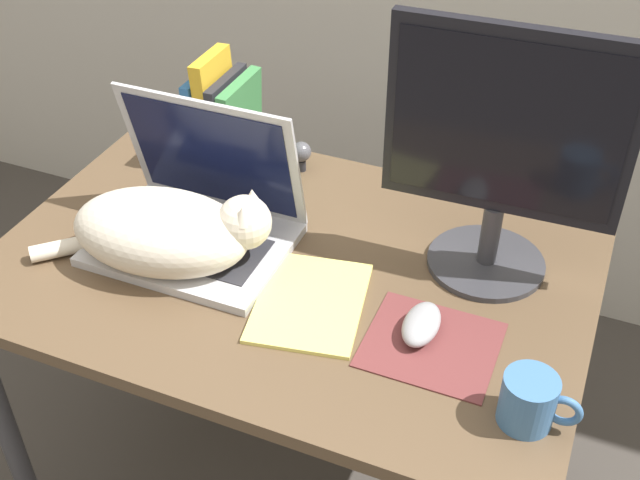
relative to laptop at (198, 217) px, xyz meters
name	(u,v)px	position (x,y,z in m)	size (l,w,h in m)	color
desk	(292,292)	(0.19, 0.00, -0.13)	(1.11, 0.75, 0.70)	brown
laptop	(198,217)	(0.00, 0.00, 0.00)	(0.37, 0.27, 0.28)	#B7B7BC
cat	(168,231)	(-0.01, -0.09, 0.02)	(0.44, 0.25, 0.16)	beige
external_monitor	(504,150)	(0.53, 0.13, 0.20)	(0.42, 0.22, 0.47)	#333338
mousepad	(431,345)	(0.50, -0.11, -0.05)	(0.22, 0.20, 0.00)	brown
computer_mouse	(421,324)	(0.47, -0.09, -0.03)	(0.06, 0.11, 0.04)	#99999E
book_row	(223,117)	(-0.09, 0.28, 0.05)	(0.12, 0.16, 0.25)	#285B93
notepad	(310,302)	(0.27, -0.09, -0.05)	(0.23, 0.27, 0.01)	#E5DB6B
webcam	(301,153)	(0.08, 0.30, -0.01)	(0.04, 0.04, 0.07)	#232328
mug	(530,401)	(0.68, -0.21, -0.01)	(0.12, 0.08, 0.09)	teal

